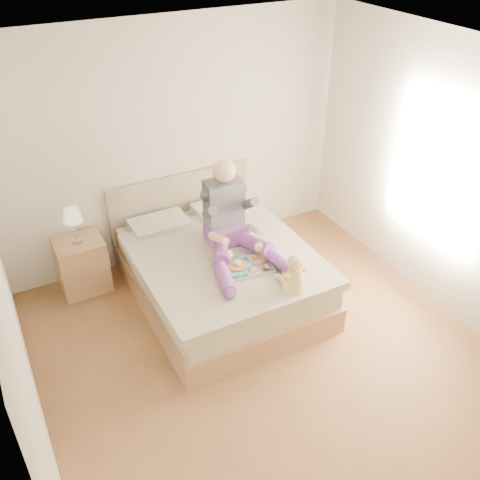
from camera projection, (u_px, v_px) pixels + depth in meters
name	position (u px, v px, depth m)	size (l,w,h in m)	color
room	(282.00, 217.00, 4.23)	(4.02, 4.22, 2.71)	brown
bed	(218.00, 269.00, 5.65)	(1.70, 2.18, 1.00)	#976C46
nightstand	(82.00, 265.00, 5.74)	(0.50, 0.45, 0.61)	#976C46
lamp	(73.00, 217.00, 5.39)	(0.19, 0.19, 0.40)	#B6B9BD
adult	(232.00, 225.00, 5.33)	(0.79, 1.14, 0.93)	#73378A
tray	(247.00, 264.00, 5.18)	(0.52, 0.43, 0.14)	#B6B9BD
baby	(294.00, 275.00, 4.84)	(0.24, 0.32, 0.36)	#FFCF50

